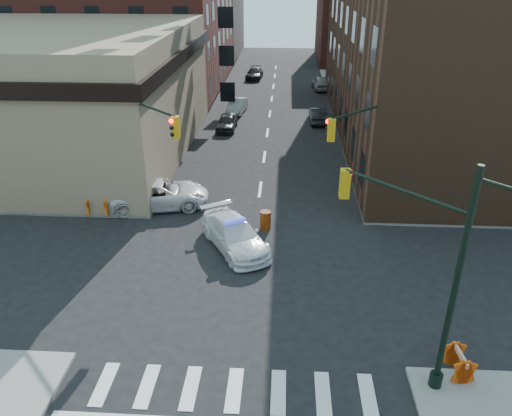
# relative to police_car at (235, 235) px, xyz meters

# --- Properties ---
(ground) EXTENTS (140.00, 140.00, 0.00)m
(ground) POSITION_rel_police_car_xyz_m (0.90, -2.64, -0.75)
(ground) COLOR black
(ground) RESTS_ON ground
(sidewalk_nw) EXTENTS (34.00, 54.50, 0.15)m
(sidewalk_nw) POSITION_rel_police_car_xyz_m (-22.10, 30.11, -0.67)
(sidewalk_nw) COLOR gray
(sidewalk_nw) RESTS_ON ground
(sidewalk_ne) EXTENTS (34.00, 54.50, 0.15)m
(sidewalk_ne) POSITION_rel_police_car_xyz_m (23.90, 30.11, -0.67)
(sidewalk_ne) COLOR gray
(sidewalk_ne) RESTS_ON ground
(bank_building) EXTENTS (22.00, 22.00, 9.00)m
(bank_building) POSITION_rel_police_car_xyz_m (-16.10, 13.86, 3.75)
(bank_building) COLOR #867158
(bank_building) RESTS_ON ground
(commercial_row_ne) EXTENTS (14.00, 34.00, 14.00)m
(commercial_row_ne) POSITION_rel_police_car_xyz_m (13.90, 19.86, 6.25)
(commercial_row_ne) COLOR #4B2F1E
(commercial_row_ne) RESTS_ON ground
(filler_nw) EXTENTS (20.00, 18.00, 16.00)m
(filler_nw) POSITION_rel_police_car_xyz_m (-15.10, 59.36, 7.25)
(filler_nw) COLOR brown
(filler_nw) RESTS_ON ground
(filler_ne) EXTENTS (16.00, 16.00, 12.00)m
(filler_ne) POSITION_rel_police_car_xyz_m (14.90, 55.36, 5.25)
(filler_ne) COLOR #5C241D
(filler_ne) RESTS_ON ground
(signal_pole_se) EXTENTS (5.40, 5.27, 8.00)m
(signal_pole_se) POSITION_rel_police_car_xyz_m (6.94, -8.17, 3.86)
(signal_pole_se) COLOR black
(signal_pole_se) RESTS_ON sidewalk_se
(signal_pole_nw) EXTENTS (3.58, 3.67, 8.00)m
(signal_pole_nw) POSITION_rel_police_car_xyz_m (-4.95, 2.69, 3.59)
(signal_pole_nw) COLOR black
(signal_pole_nw) RESTS_ON sidewalk_nw
(signal_pole_ne) EXTENTS (3.67, 3.58, 8.00)m
(signal_pole_ne) POSITION_rel_police_car_xyz_m (6.74, 2.71, 3.59)
(signal_pole_ne) COLOR black
(signal_pole_ne) RESTS_ON sidewalk_ne
(tree_ne_near) EXTENTS (3.00, 3.00, 4.85)m
(tree_ne_near) POSITION_rel_police_car_xyz_m (8.40, 23.36, 2.74)
(tree_ne_near) COLOR black
(tree_ne_near) RESTS_ON sidewalk_ne
(tree_ne_far) EXTENTS (3.00, 3.00, 4.85)m
(tree_ne_far) POSITION_rel_police_car_xyz_m (8.40, 31.36, 2.74)
(tree_ne_far) COLOR black
(tree_ne_far) RESTS_ON sidewalk_ne
(police_car) EXTENTS (4.38, 5.53, 1.50)m
(police_car) POSITION_rel_police_car_xyz_m (0.00, 0.00, 0.00)
(police_car) COLOR white
(police_car) RESTS_ON ground
(pickup) EXTENTS (6.24, 3.87, 1.61)m
(pickup) POSITION_rel_police_car_xyz_m (-4.90, 4.52, 0.06)
(pickup) COLOR silver
(pickup) RESTS_ON ground
(parked_car_wnear) EXTENTS (1.65, 3.96, 1.34)m
(parked_car_wnear) POSITION_rel_police_car_xyz_m (-2.68, 20.01, -0.08)
(parked_car_wnear) COLOR black
(parked_car_wnear) RESTS_ON ground
(parked_car_wfar) EXTENTS (1.88, 4.23, 1.35)m
(parked_car_wfar) POSITION_rel_police_car_xyz_m (-2.28, 25.57, -0.08)
(parked_car_wfar) COLOR gray
(parked_car_wfar) RESTS_ON ground
(parked_car_wdeep) EXTENTS (2.17, 4.68, 1.32)m
(parked_car_wdeep) POSITION_rel_police_car_xyz_m (-1.60, 41.47, -0.09)
(parked_car_wdeep) COLOR black
(parked_car_wdeep) RESTS_ON ground
(parked_car_enear) EXTENTS (1.56, 4.16, 1.36)m
(parked_car_enear) POSITION_rel_police_car_xyz_m (5.35, 22.73, -0.07)
(parked_car_enear) COLOR black
(parked_car_enear) RESTS_ON ground
(parked_car_efar) EXTENTS (2.16, 4.56, 1.51)m
(parked_car_efar) POSITION_rel_police_car_xyz_m (6.40, 36.07, 0.00)
(parked_car_efar) COLOR gray
(parked_car_efar) RESTS_ON ground
(pedestrian_a) EXTENTS (0.77, 0.56, 1.96)m
(pedestrian_a) POSITION_rel_police_car_xyz_m (-5.60, 5.33, 0.38)
(pedestrian_a) COLOR black
(pedestrian_a) RESTS_ON sidewalk_nw
(pedestrian_b) EXTENTS (1.06, 0.88, 1.99)m
(pedestrian_b) POSITION_rel_police_car_xyz_m (-7.62, 5.10, 0.40)
(pedestrian_b) COLOR black
(pedestrian_b) RESTS_ON sidewalk_nw
(pedestrian_c) EXTENTS (1.16, 1.03, 1.88)m
(pedestrian_c) POSITION_rel_police_car_xyz_m (-11.87, 5.59, 0.34)
(pedestrian_c) COLOR #1F242E
(pedestrian_c) RESTS_ON sidewalk_nw
(barrel_road) EXTENTS (0.62, 0.62, 1.03)m
(barrel_road) POSITION_rel_police_car_xyz_m (1.46, 2.14, -0.24)
(barrel_road) COLOR red
(barrel_road) RESTS_ON ground
(barrel_bank) EXTENTS (0.70, 0.70, 1.03)m
(barrel_bank) POSITION_rel_police_car_xyz_m (-4.60, 5.36, -0.24)
(barrel_bank) COLOR #CA4909
(barrel_bank) RESTS_ON ground
(barricade_se_a) EXTENTS (0.72, 1.28, 0.92)m
(barricade_se_a) POSITION_rel_police_car_xyz_m (8.61, -8.34, -0.14)
(barricade_se_a) COLOR #CE5509
(barricade_se_a) RESTS_ON sidewalk_se
(barricade_nw_a) EXTENTS (1.12, 0.68, 0.79)m
(barricade_nw_a) POSITION_rel_police_car_xyz_m (-7.15, 3.06, -0.20)
(barricade_nw_a) COLOR red
(barricade_nw_a) RESTS_ON sidewalk_nw
(barricade_nw_b) EXTENTS (1.39, 0.70, 1.03)m
(barricade_nw_b) POSITION_rel_police_car_xyz_m (-8.09, 3.06, -0.08)
(barricade_nw_b) COLOR #E24D0A
(barricade_nw_b) RESTS_ON sidewalk_nw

